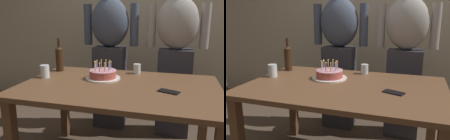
# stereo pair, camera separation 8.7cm
# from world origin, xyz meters

# --- Properties ---
(back_wall) EXTENTS (5.20, 0.10, 2.60)m
(back_wall) POSITION_xyz_m (0.00, 1.55, 1.30)
(back_wall) COLOR tan
(back_wall) RESTS_ON ground_plane
(dining_table) EXTENTS (1.50, 0.96, 0.74)m
(dining_table) POSITION_xyz_m (0.00, 0.00, 0.64)
(dining_table) COLOR brown
(dining_table) RESTS_ON ground_plane
(birthday_cake) EXTENTS (0.29, 0.29, 0.15)m
(birthday_cake) POSITION_xyz_m (-0.17, 0.13, 0.78)
(birthday_cake) COLOR white
(birthday_cake) RESTS_ON dining_table
(water_glass_near) EXTENTS (0.07, 0.07, 0.09)m
(water_glass_near) POSITION_xyz_m (0.07, 0.39, 0.78)
(water_glass_near) COLOR silver
(water_glass_near) RESTS_ON dining_table
(water_glass_far) EXTENTS (0.08, 0.08, 0.11)m
(water_glass_far) POSITION_xyz_m (-0.66, 0.04, 0.79)
(water_glass_far) COLOR silver
(water_glass_far) RESTS_ON dining_table
(wine_bottle) EXTENTS (0.07, 0.07, 0.31)m
(wine_bottle) POSITION_xyz_m (-0.65, 0.30, 0.86)
(wine_bottle) COLOR #382314
(wine_bottle) RESTS_ON dining_table
(cell_phone) EXTENTS (0.16, 0.12, 0.01)m
(cell_phone) POSITION_xyz_m (0.38, -0.08, 0.74)
(cell_phone) COLOR black
(cell_phone) RESTS_ON dining_table
(person_man_bearded) EXTENTS (0.61, 0.27, 1.66)m
(person_man_bearded) POSITION_xyz_m (-0.29, 0.78, 0.87)
(person_man_bearded) COLOR #33333D
(person_man_bearded) RESTS_ON ground_plane
(person_woman_cardigan) EXTENTS (0.61, 0.27, 1.66)m
(person_woman_cardigan) POSITION_xyz_m (0.41, 0.78, 0.87)
(person_woman_cardigan) COLOR #33333D
(person_woman_cardigan) RESTS_ON ground_plane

